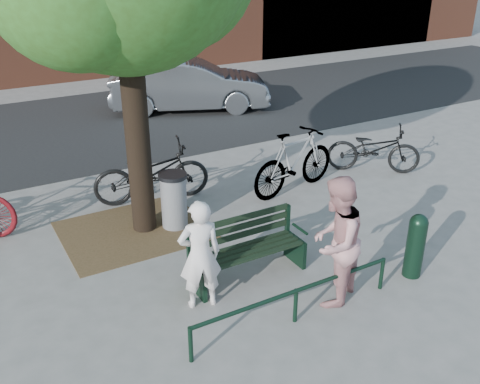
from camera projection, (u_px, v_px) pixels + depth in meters
ground at (248, 277)px, 7.99m from camera, size 90.00×90.00×0.00m
dirt_pit at (134, 230)px, 9.26m from camera, size 2.40×2.00×0.02m
road at (91, 125)px, 14.68m from camera, size 40.00×7.00×0.01m
park_bench at (246, 247)px, 7.85m from camera, size 1.74×0.54×0.97m
guard_railing at (296, 296)px, 6.87m from camera, size 3.06×0.06×0.51m
person_left at (200, 255)px, 7.05m from camera, size 0.65×0.50×1.58m
person_right at (335, 242)px, 7.10m from camera, size 1.13×1.06×1.84m
bollard at (416, 243)px, 7.81m from camera, size 0.27×0.27×1.01m
litter_bin at (174, 200)px, 9.21m from camera, size 0.49×0.49×1.00m
bicycle_c at (152, 173)px, 10.15m from camera, size 2.31×1.20×1.15m
bicycle_d at (294, 161)px, 10.52m from camera, size 2.20×0.98×1.28m
bicycle_e at (374, 149)px, 11.51m from camera, size 1.96×1.77×1.03m
parked_car at (189, 85)px, 15.79m from camera, size 4.90×3.28×1.53m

